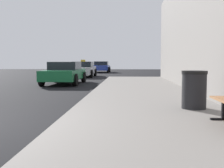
% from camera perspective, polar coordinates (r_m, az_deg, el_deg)
% --- Properties ---
extents(sidewalk, '(4.00, 32.00, 0.15)m').
position_cam_1_polar(sidewalk, '(5.15, 10.06, -9.31)').
color(sidewalk, gray).
rests_on(sidewalk, ground_plane).
extents(trash_bin, '(0.62, 0.62, 0.93)m').
position_cam_1_polar(trash_bin, '(7.15, 16.40, -1.09)').
color(trash_bin, black).
rests_on(trash_bin, sidewalk).
extents(car_green, '(2.01, 4.44, 1.27)m').
position_cam_1_polar(car_green, '(16.33, -9.67, 2.29)').
color(car_green, '#196638').
rests_on(car_green, ground_plane).
extents(car_silver, '(1.99, 4.29, 1.43)m').
position_cam_1_polar(car_silver, '(23.61, -5.97, 3.06)').
color(car_silver, '#B7B7BF').
rests_on(car_silver, ground_plane).
extents(car_blue, '(1.98, 4.04, 1.27)m').
position_cam_1_polar(car_blue, '(32.78, -2.20, 3.53)').
color(car_blue, '#233899').
rests_on(car_blue, ground_plane).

